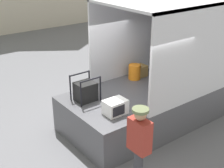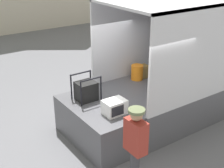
{
  "view_description": "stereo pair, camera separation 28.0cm",
  "coord_description": "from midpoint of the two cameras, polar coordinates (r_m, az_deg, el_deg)",
  "views": [
    {
      "loc": [
        -4.13,
        -5.25,
        4.23
      ],
      "look_at": [
        -0.28,
        -0.2,
        1.47
      ],
      "focal_mm": 50.0,
      "sensor_mm": 36.0,
      "label": 1
    },
    {
      "loc": [
        -3.9,
        -5.41,
        4.23
      ],
      "look_at": [
        -0.28,
        -0.2,
        1.47
      ],
      "focal_mm": 50.0,
      "sensor_mm": 36.0,
      "label": 2
    }
  ],
  "objects": [
    {
      "name": "microwave",
      "position": [
        6.77,
        1.67,
        -4.25
      ],
      "size": [
        0.49,
        0.37,
        0.32
      ],
      "color": "white",
      "rests_on": "tailgate_deck"
    },
    {
      "name": "ground_plane",
      "position": [
        7.9,
        1.85,
        -8.88
      ],
      "size": [
        160.0,
        160.0,
        0.0
      ],
      "primitive_type": "plane",
      "color": "slate"
    },
    {
      "name": "portable_generator",
      "position": [
        7.38,
        -3.56,
        -1.19
      ],
      "size": [
        0.57,
        0.5,
        0.62
      ],
      "color": "black",
      "rests_on": "tailgate_deck"
    },
    {
      "name": "worker_person",
      "position": [
        5.76,
        5.74,
        -10.36
      ],
      "size": [
        0.3,
        0.44,
        1.69
      ],
      "color": "#38383D",
      "rests_on": "ground"
    },
    {
      "name": "tailgate_deck",
      "position": [
        7.38,
        -1.73,
        -7.24
      ],
      "size": [
        1.15,
        2.15,
        0.92
      ],
      "primitive_type": "cube",
      "color": "#4C4C51",
      "rests_on": "ground"
    },
    {
      "name": "box_truck",
      "position": [
        9.77,
        18.56,
        2.45
      ],
      "size": [
        6.16,
        2.26,
        3.13
      ],
      "color": "#B2B2B7",
      "rests_on": "ground"
    }
  ]
}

